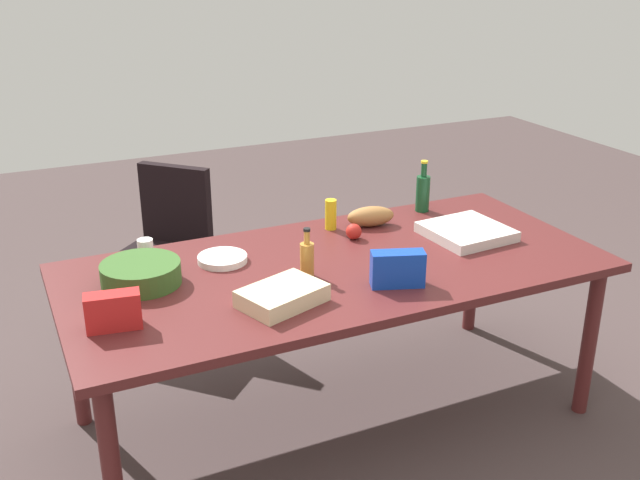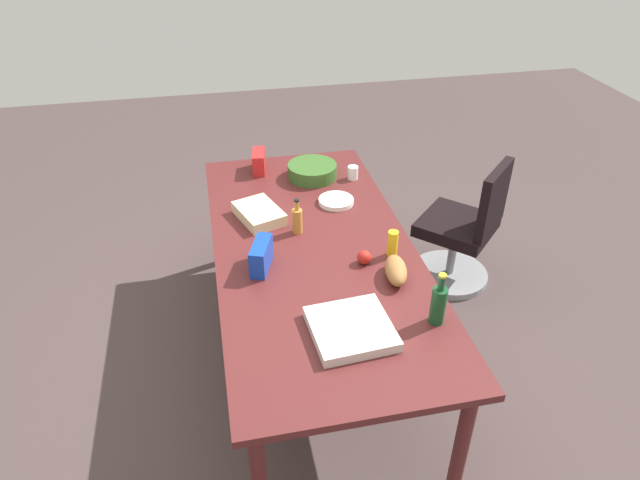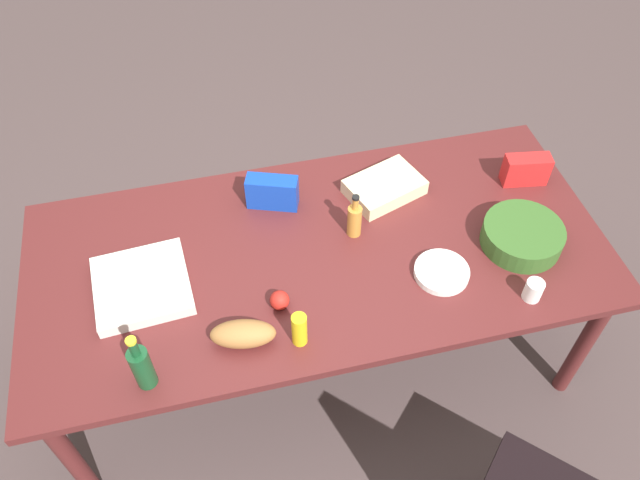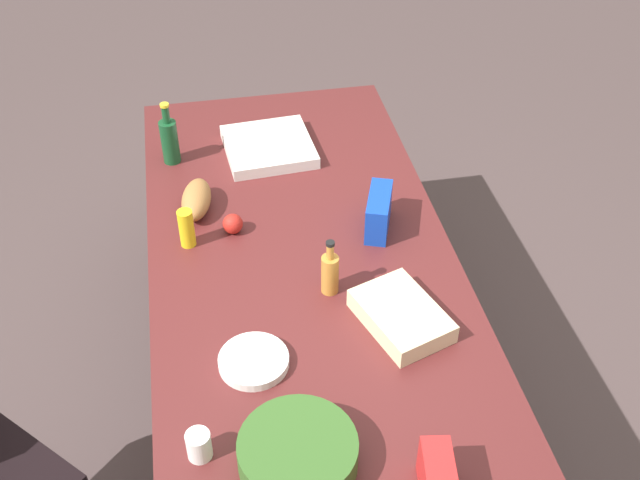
% 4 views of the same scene
% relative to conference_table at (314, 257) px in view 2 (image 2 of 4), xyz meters
% --- Properties ---
extents(ground_plane, '(10.00, 10.00, 0.00)m').
position_rel_conference_table_xyz_m(ground_plane, '(0.00, 0.00, -0.73)').
color(ground_plane, '#493A3A').
extents(conference_table, '(2.38, 1.10, 0.80)m').
position_rel_conference_table_xyz_m(conference_table, '(0.00, 0.00, 0.00)').
color(conference_table, '#541E1E').
rests_on(conference_table, ground).
extents(office_chair, '(0.68, 0.68, 0.96)m').
position_rel_conference_table_xyz_m(office_chair, '(-0.51, 1.17, -0.35)').
color(office_chair, gray).
rests_on(office_chair, ground).
extents(pizza_box, '(0.39, 0.39, 0.05)m').
position_rel_conference_table_xyz_m(pizza_box, '(0.71, 0.03, 0.09)').
color(pizza_box, silver).
rests_on(pizza_box, conference_table).
extents(mustard_bottle, '(0.06, 0.06, 0.15)m').
position_rel_conference_table_xyz_m(mustard_bottle, '(0.17, 0.40, 0.15)').
color(mustard_bottle, yellow).
rests_on(mustard_bottle, conference_table).
extents(paper_cup, '(0.08, 0.08, 0.09)m').
position_rel_conference_table_xyz_m(paper_cup, '(-0.75, 0.42, 0.11)').
color(paper_cup, white).
rests_on(paper_cup, conference_table).
extents(paper_plate_stack, '(0.24, 0.24, 0.03)m').
position_rel_conference_table_xyz_m(paper_plate_stack, '(-0.45, 0.23, 0.08)').
color(paper_plate_stack, white).
rests_on(paper_plate_stack, conference_table).
extents(bread_loaf, '(0.26, 0.15, 0.10)m').
position_rel_conference_table_xyz_m(bread_loaf, '(0.36, 0.35, 0.12)').
color(bread_loaf, '#A06A37').
rests_on(bread_loaf, conference_table).
extents(wine_bottle, '(0.08, 0.08, 0.27)m').
position_rel_conference_table_xyz_m(wine_bottle, '(0.72, 0.44, 0.17)').
color(wine_bottle, '#154724').
rests_on(wine_bottle, conference_table).
extents(apple_red, '(0.08, 0.08, 0.08)m').
position_rel_conference_table_xyz_m(apple_red, '(0.21, 0.23, 0.11)').
color(apple_red, red).
rests_on(apple_red, conference_table).
extents(dressing_bottle, '(0.07, 0.07, 0.22)m').
position_rel_conference_table_xyz_m(dressing_bottle, '(-0.17, -0.06, 0.15)').
color(dressing_bottle, '#C18132').
rests_on(dressing_bottle, conference_table).
extents(chip_bag_red, '(0.21, 0.11, 0.14)m').
position_rel_conference_table_xyz_m(chip_bag_red, '(-1.00, -0.18, 0.14)').
color(chip_bag_red, red).
rests_on(chip_bag_red, conference_table).
extents(sheet_cake, '(0.37, 0.31, 0.07)m').
position_rel_conference_table_xyz_m(sheet_cake, '(-0.36, -0.26, 0.10)').
color(sheet_cake, beige).
rests_on(sheet_cake, conference_table).
extents(chip_bag_blue, '(0.23, 0.15, 0.15)m').
position_rel_conference_table_xyz_m(chip_bag_blue, '(0.13, -0.31, 0.14)').
color(chip_bag_blue, '#133EB4').
rests_on(chip_bag_blue, conference_table).
extents(salad_bowl, '(0.33, 0.33, 0.09)m').
position_rel_conference_table_xyz_m(salad_bowl, '(-0.82, 0.16, 0.12)').
color(salad_bowl, '#335B23').
rests_on(salad_bowl, conference_table).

